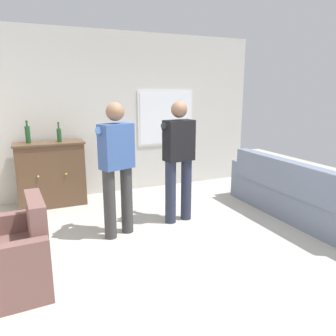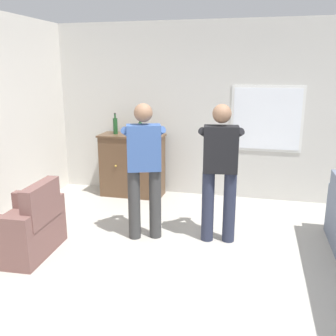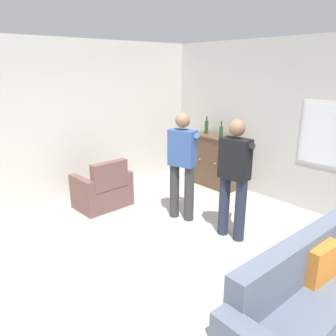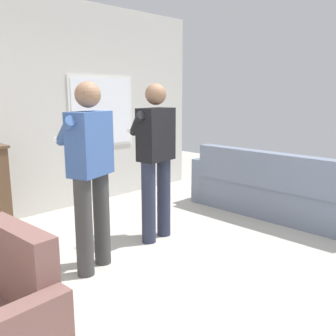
{
  "view_description": "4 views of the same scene",
  "coord_description": "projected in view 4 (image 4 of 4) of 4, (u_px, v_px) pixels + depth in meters",
  "views": [
    {
      "loc": [
        -1.55,
        -3.09,
        1.82
      ],
      "look_at": [
        -0.13,
        0.19,
        0.97
      ],
      "focal_mm": 35.0,
      "sensor_mm": 36.0,
      "label": 1
    },
    {
      "loc": [
        0.74,
        -3.41,
        2.06
      ],
      "look_at": [
        -0.16,
        0.34,
        1.04
      ],
      "focal_mm": 40.0,
      "sensor_mm": 36.0,
      "label": 2
    },
    {
      "loc": [
        2.96,
        -2.51,
        2.33
      ],
      "look_at": [
        -0.27,
        0.23,
        1.01
      ],
      "focal_mm": 35.0,
      "sensor_mm": 36.0,
      "label": 3
    },
    {
      "loc": [
        -2.35,
        -1.96,
        1.59
      ],
      "look_at": [
        -0.19,
        0.19,
        0.97
      ],
      "focal_mm": 40.0,
      "sensor_mm": 36.0,
      "label": 4
    }
  ],
  "objects": [
    {
      "name": "ground",
      "position": [
        198.0,
        276.0,
        3.3
      ],
      "size": [
        10.4,
        10.4,
        0.0
      ],
      "primitive_type": "plane",
      "color": "#B2ADA3"
    },
    {
      "name": "person_standing_right",
      "position": [
        155.0,
        155.0,
        3.97
      ],
      "size": [
        0.55,
        0.5,
        1.68
      ],
      "color": "#282D42",
      "rests_on": "ground"
    },
    {
      "name": "wall_back_with_window",
      "position": [
        45.0,
        107.0,
        4.88
      ],
      "size": [
        5.2,
        0.15,
        2.8
      ],
      "color": "beige",
      "rests_on": "ground"
    },
    {
      "name": "couch",
      "position": [
        280.0,
        193.0,
        4.75
      ],
      "size": [
        0.57,
        2.58,
        0.87
      ],
      "color": "slate",
      "rests_on": "ground"
    },
    {
      "name": "person_standing_left",
      "position": [
        90.0,
        168.0,
        3.26
      ],
      "size": [
        0.53,
        0.52,
        1.68
      ],
      "color": "#383838",
      "rests_on": "ground"
    }
  ]
}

